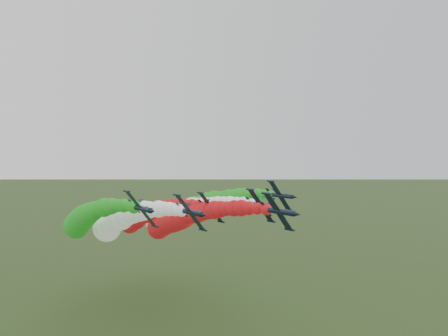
{
  "coord_description": "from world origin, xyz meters",
  "views": [
    {
      "loc": [
        -68.41,
        -91.49,
        52.8
      ],
      "look_at": [
        -6.82,
        -3.5,
        49.93
      ],
      "focal_mm": 35.0,
      "sensor_mm": 36.0,
      "label": 1
    }
  ],
  "objects_px": {
    "jet_lead": "(178,220)",
    "jet_outer_left": "(84,219)",
    "jet_outer_right": "(193,208)",
    "jet_inner_left": "(119,221)",
    "jet_inner_right": "(172,216)",
    "jet_trail": "(143,216)"
  },
  "relations": [
    {
      "from": "jet_outer_left",
      "to": "jet_outer_right",
      "type": "bearing_deg",
      "value": 0.48
    },
    {
      "from": "jet_inner_right",
      "to": "jet_outer_left",
      "type": "bearing_deg",
      "value": 165.06
    },
    {
      "from": "jet_inner_left",
      "to": "jet_trail",
      "type": "xyz_separation_m",
      "value": [
        15.02,
        14.19,
        -1.09
      ]
    },
    {
      "from": "jet_lead",
      "to": "jet_outer_left",
      "type": "distance_m",
      "value": 32.06
    },
    {
      "from": "jet_lead",
      "to": "jet_outer_right",
      "type": "relative_size",
      "value": 0.99
    },
    {
      "from": "jet_outer_left",
      "to": "jet_outer_right",
      "type": "relative_size",
      "value": 1.0
    },
    {
      "from": "jet_inner_right",
      "to": "jet_trail",
      "type": "distance_m",
      "value": 15.89
    },
    {
      "from": "jet_lead",
      "to": "jet_inner_right",
      "type": "distance_m",
      "value": 15.67
    },
    {
      "from": "jet_outer_left",
      "to": "jet_outer_right",
      "type": "distance_m",
      "value": 42.27
    },
    {
      "from": "jet_lead",
      "to": "jet_outer_left",
      "type": "xyz_separation_m",
      "value": [
        -23.08,
        22.24,
        -0.29
      ]
    },
    {
      "from": "jet_lead",
      "to": "jet_inner_left",
      "type": "relative_size",
      "value": 0.99
    },
    {
      "from": "jet_inner_left",
      "to": "jet_inner_right",
      "type": "xyz_separation_m",
      "value": [
        19.56,
        -0.96,
        0.36
      ]
    },
    {
      "from": "jet_lead",
      "to": "jet_inner_left",
      "type": "xyz_separation_m",
      "value": [
        -13.78,
        15.51,
        -1.06
      ]
    },
    {
      "from": "jet_inner_right",
      "to": "jet_outer_right",
      "type": "distance_m",
      "value": 15.67
    },
    {
      "from": "jet_inner_left",
      "to": "jet_outer_right",
      "type": "relative_size",
      "value": 1.0
    },
    {
      "from": "jet_lead",
      "to": "jet_trail",
      "type": "bearing_deg",
      "value": 87.61
    },
    {
      "from": "jet_inner_right",
      "to": "jet_outer_right",
      "type": "bearing_deg",
      "value": 31.01
    },
    {
      "from": "jet_lead",
      "to": "jet_outer_right",
      "type": "height_order",
      "value": "jet_outer_right"
    },
    {
      "from": "jet_lead",
      "to": "jet_trail",
      "type": "xyz_separation_m",
      "value": [
        1.24,
        29.7,
        -2.15
      ]
    },
    {
      "from": "jet_outer_right",
      "to": "jet_trail",
      "type": "relative_size",
      "value": 1.0
    },
    {
      "from": "jet_outer_left",
      "to": "jet_inner_right",
      "type": "bearing_deg",
      "value": -14.94
    },
    {
      "from": "jet_inner_left",
      "to": "jet_inner_right",
      "type": "relative_size",
      "value": 1.01
    }
  ]
}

